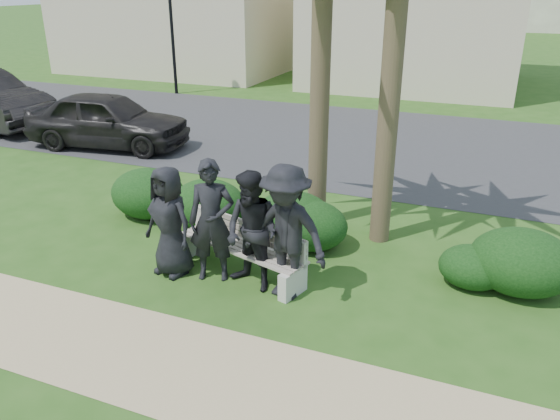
# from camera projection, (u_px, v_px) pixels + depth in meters

# --- Properties ---
(ground) EXTENTS (160.00, 160.00, 0.00)m
(ground) POSITION_uv_depth(u_px,v_px,m) (271.00, 293.00, 7.53)
(ground) COLOR #285117
(ground) RESTS_ON ground
(footpath) EXTENTS (30.00, 1.60, 0.01)m
(footpath) POSITION_uv_depth(u_px,v_px,m) (208.00, 373.00, 5.99)
(footpath) COLOR tan
(footpath) RESTS_ON ground
(asphalt_street) EXTENTS (160.00, 8.00, 0.01)m
(asphalt_street) POSITION_uv_depth(u_px,v_px,m) (389.00, 144.00, 14.36)
(asphalt_street) COLOR #2D2D30
(asphalt_street) RESTS_ON ground
(street_lamp) EXTENTS (0.36, 0.36, 4.29)m
(street_lamp) POSITION_uv_depth(u_px,v_px,m) (171.00, 12.00, 19.75)
(street_lamp) COLOR black
(street_lamp) RESTS_ON ground
(park_bench) EXTENTS (2.24, 1.06, 0.74)m
(park_bench) POSITION_uv_depth(u_px,v_px,m) (240.00, 252.00, 7.94)
(park_bench) COLOR gray
(park_bench) RESTS_ON ground
(man_a) EXTENTS (0.89, 0.68, 1.63)m
(man_a) POSITION_uv_depth(u_px,v_px,m) (169.00, 221.00, 7.76)
(man_a) COLOR black
(man_a) RESTS_ON ground
(man_b) EXTENTS (0.75, 0.61, 1.78)m
(man_b) POSITION_uv_depth(u_px,v_px,m) (212.00, 221.00, 7.59)
(man_b) COLOR black
(man_b) RESTS_ON ground
(man_c) EXTENTS (0.98, 0.87, 1.69)m
(man_c) POSITION_uv_depth(u_px,v_px,m) (252.00, 232.00, 7.36)
(man_c) COLOR black
(man_c) RESTS_ON ground
(man_d) EXTENTS (1.30, 0.86, 1.87)m
(man_d) POSITION_uv_depth(u_px,v_px,m) (286.00, 233.00, 7.13)
(man_d) COLOR black
(man_d) RESTS_ON ground
(hedge_a) EXTENTS (1.39, 1.15, 0.91)m
(hedge_a) POSITION_uv_depth(u_px,v_px,m) (148.00, 192.00, 9.86)
(hedge_a) COLOR black
(hedge_a) RESTS_ON ground
(hedge_b) EXTENTS (1.34, 1.11, 0.87)m
(hedge_b) POSITION_uv_depth(u_px,v_px,m) (209.00, 203.00, 9.41)
(hedge_b) COLOR black
(hedge_b) RESTS_ON ground
(hedge_c) EXTENTS (0.93, 0.77, 0.60)m
(hedge_c) POSITION_uv_depth(u_px,v_px,m) (280.00, 222.00, 9.02)
(hedge_c) COLOR black
(hedge_c) RESTS_ON ground
(hedge_d) EXTENTS (1.23, 1.02, 0.80)m
(hedge_d) POSITION_uv_depth(u_px,v_px,m) (310.00, 224.00, 8.70)
(hedge_d) COLOR black
(hedge_d) RESTS_ON ground
(hedge_e) EXTENTS (0.94, 0.78, 0.61)m
(hedge_e) POSITION_uv_depth(u_px,v_px,m) (473.00, 266.00, 7.60)
(hedge_e) COLOR black
(hedge_e) RESTS_ON ground
(hedge_f) EXTENTS (1.41, 1.17, 0.92)m
(hedge_f) POSITION_uv_depth(u_px,v_px,m) (522.00, 260.00, 7.43)
(hedge_f) COLOR black
(hedge_f) RESTS_ON ground
(hedge_extra) EXTENTS (1.34, 1.11, 0.87)m
(hedge_extra) POSITION_uv_depth(u_px,v_px,m) (294.00, 217.00, 8.86)
(hedge_extra) COLOR black
(hedge_extra) RESTS_ON ground
(car_a) EXTENTS (4.33, 2.21, 1.41)m
(car_a) POSITION_uv_depth(u_px,v_px,m) (108.00, 120.00, 13.90)
(car_a) COLOR black
(car_a) RESTS_ON ground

